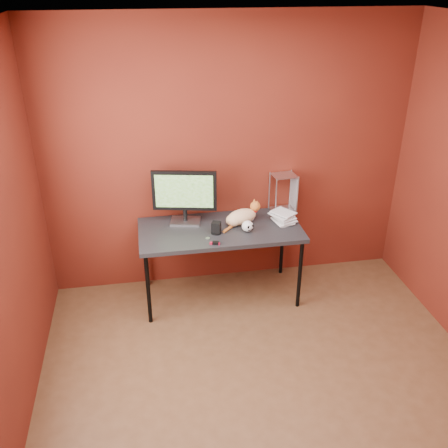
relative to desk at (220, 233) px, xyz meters
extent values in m
cube|color=#51311B|center=(0.15, -1.37, -0.70)|extent=(3.50, 3.50, 0.01)
cube|color=silver|center=(0.15, -1.37, 1.90)|extent=(3.50, 3.50, 0.02)
cube|color=#591910|center=(0.15, 0.38, 0.60)|extent=(3.50, 0.02, 2.60)
cube|color=black|center=(0.00, 0.00, 0.03)|extent=(1.50, 0.70, 0.04)
cylinder|color=black|center=(-0.70, -0.30, -0.34)|extent=(0.04, 0.04, 0.71)
cylinder|color=black|center=(0.70, -0.30, -0.34)|extent=(0.04, 0.04, 0.71)
cylinder|color=black|center=(-0.70, 0.30, -0.34)|extent=(0.04, 0.04, 0.71)
cylinder|color=black|center=(0.70, 0.30, -0.34)|extent=(0.04, 0.04, 0.71)
cube|color=#BABABF|center=(-0.30, 0.18, 0.06)|extent=(0.31, 0.24, 0.02)
cylinder|color=black|center=(-0.30, 0.18, 0.13)|extent=(0.04, 0.04, 0.12)
cube|color=black|center=(-0.30, 0.18, 0.37)|extent=(0.59, 0.16, 0.38)
cube|color=#204A13|center=(-0.30, 0.18, 0.37)|extent=(0.52, 0.12, 0.32)
ellipsoid|color=orange|center=(0.21, 0.06, 0.12)|extent=(0.34, 0.26, 0.14)
ellipsoid|color=orange|center=(0.13, 0.03, 0.11)|extent=(0.18, 0.18, 0.12)
sphere|color=white|center=(0.30, 0.09, 0.10)|extent=(0.10, 0.10, 0.10)
sphere|color=#C56826|center=(0.36, 0.12, 0.19)|extent=(0.10, 0.10, 0.10)
cone|color=#C56826|center=(0.37, 0.09, 0.24)|extent=(0.03, 0.03, 0.04)
cone|color=#C56826|center=(0.35, 0.14, 0.24)|extent=(0.03, 0.03, 0.04)
cylinder|color=red|center=(0.34, 0.11, 0.15)|extent=(0.07, 0.07, 0.01)
cylinder|color=#C56826|center=(0.07, -0.04, 0.06)|extent=(0.13, 0.13, 0.03)
ellipsoid|color=white|center=(0.24, -0.10, 0.10)|extent=(0.11, 0.11, 0.10)
ellipsoid|color=black|center=(0.22, -0.15, 0.12)|extent=(0.03, 0.02, 0.03)
ellipsoid|color=black|center=(0.26, -0.15, 0.12)|extent=(0.03, 0.02, 0.03)
cube|color=black|center=(0.24, -0.15, 0.09)|extent=(0.06, 0.03, 0.01)
cylinder|color=black|center=(-0.05, -0.09, 0.06)|extent=(0.10, 0.10, 0.01)
cube|color=black|center=(-0.05, -0.09, 0.11)|extent=(0.10, 0.09, 0.10)
imported|color=beige|center=(0.54, 0.02, 0.16)|extent=(0.20, 0.24, 0.21)
imported|color=beige|center=(0.54, 0.02, 0.37)|extent=(0.21, 0.25, 0.21)
imported|color=beige|center=(0.54, 0.02, 0.59)|extent=(0.23, 0.26, 0.21)
imported|color=beige|center=(0.54, 0.02, 0.80)|extent=(0.24, 0.26, 0.21)
imported|color=beige|center=(0.54, 0.02, 1.02)|extent=(0.25, 0.27, 0.21)
cylinder|color=#BABABF|center=(0.56, 0.18, 0.24)|extent=(0.01, 0.01, 0.39)
cylinder|color=#BABABF|center=(0.78, 0.18, 0.24)|extent=(0.01, 0.01, 0.39)
cylinder|color=#BABABF|center=(0.56, 0.36, 0.24)|extent=(0.01, 0.01, 0.39)
cylinder|color=#BABABF|center=(0.78, 0.36, 0.24)|extent=(0.01, 0.01, 0.39)
cube|color=#BABABF|center=(0.67, 0.27, 0.06)|extent=(0.24, 0.20, 0.01)
cube|color=#BABABF|center=(0.67, 0.27, 0.43)|extent=(0.24, 0.20, 0.01)
cube|color=maroon|center=(-0.10, -0.29, 0.06)|extent=(0.09, 0.05, 0.02)
cube|color=black|center=(-0.09, -0.29, 0.06)|extent=(0.06, 0.05, 0.03)
cylinder|color=#BABABF|center=(-0.14, -0.17, 0.05)|extent=(0.04, 0.04, 0.00)
camera|label=1|loc=(-0.67, -4.03, 2.19)|focal=40.00mm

